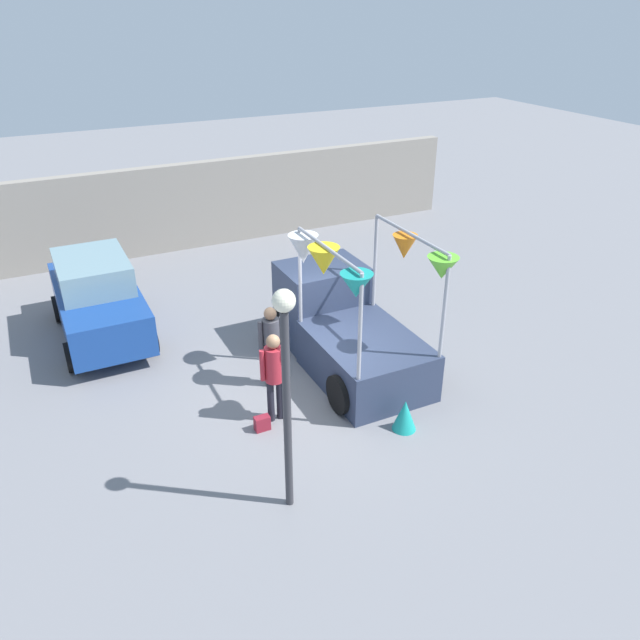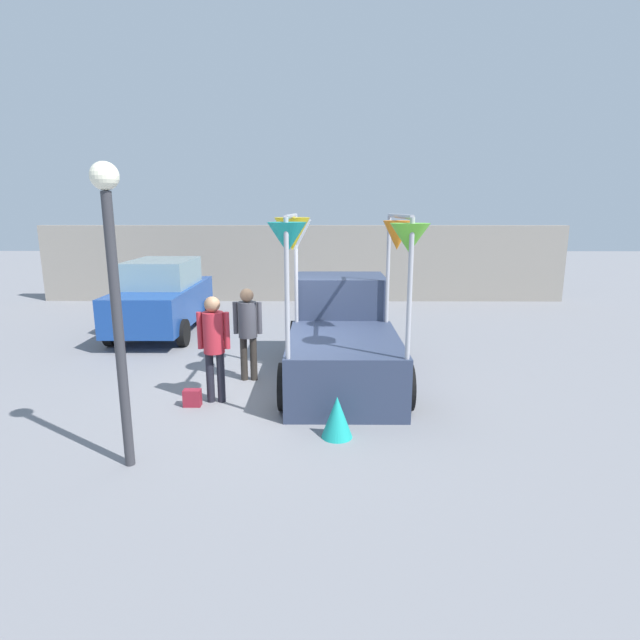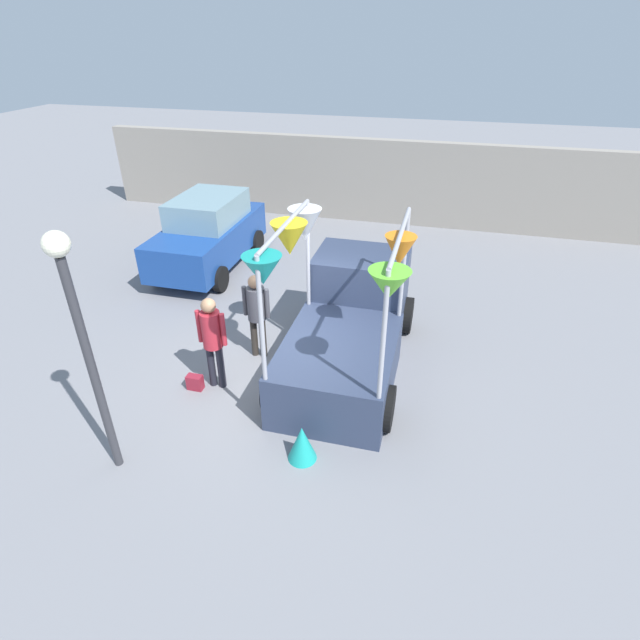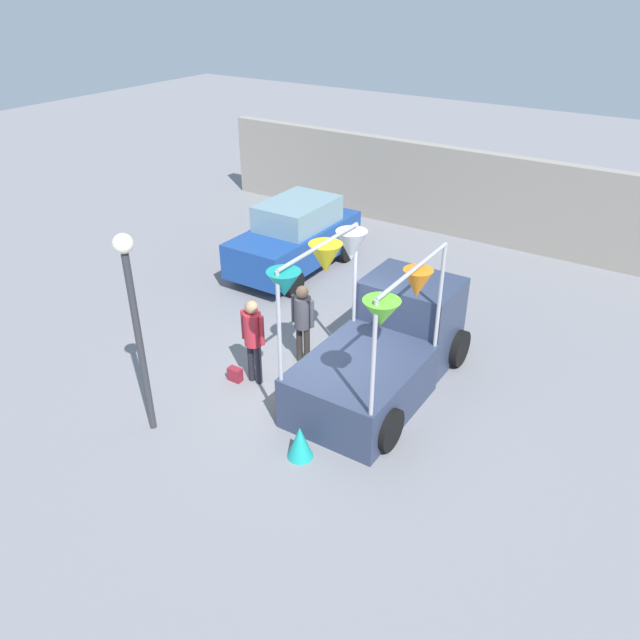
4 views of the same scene
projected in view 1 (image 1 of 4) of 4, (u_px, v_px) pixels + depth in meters
ground_plane at (314, 389)px, 12.49m from camera, size 60.00×60.00×0.00m
vendor_truck at (342, 322)px, 13.15m from camera, size 2.45×4.17×3.06m
parked_car at (98, 298)px, 14.04m from camera, size 1.88×4.00×1.88m
person_customer at (274, 369)px, 11.13m from camera, size 0.53×0.34×1.78m
person_vendor at (271, 339)px, 12.16m from camera, size 0.53×0.34×1.73m
handbag at (262, 423)px, 11.27m from camera, size 0.28×0.16×0.28m
street_lamp at (286, 372)px, 8.58m from camera, size 0.32×0.32×3.65m
brick_boundary_wall at (187, 206)px, 18.96m from camera, size 18.00×0.36×2.60m
folded_kite_bundle_teal at (405, 415)px, 11.22m from camera, size 0.60×0.60×0.60m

